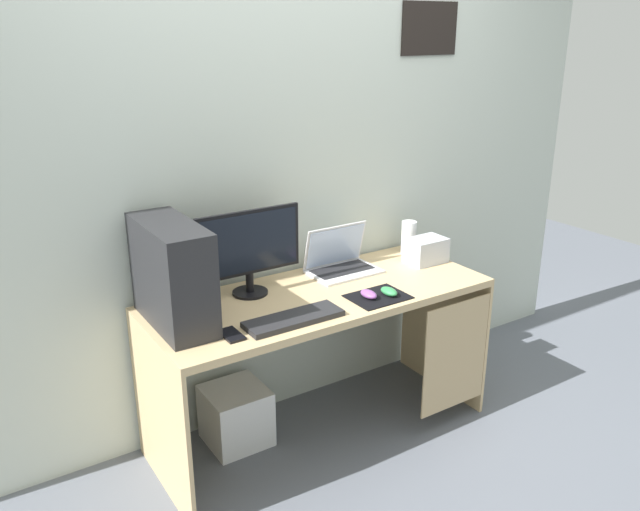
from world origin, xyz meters
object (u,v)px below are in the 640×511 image
(laptop, at_px, (341,262))
(keyboard, at_px, (294,319))
(monitor, at_px, (249,249))
(mouse_left, at_px, (369,294))
(projector, at_px, (426,250))
(speaker, at_px, (409,237))
(mouse_right, at_px, (389,291))
(subwoofer, at_px, (236,415))
(pc_tower, at_px, (172,274))
(cell_phone, at_px, (231,335))

(laptop, bearing_deg, keyboard, -142.99)
(monitor, distance_m, mouse_left, 0.57)
(monitor, xyz_separation_m, projector, (0.95, -0.11, -0.15))
(speaker, relative_size, mouse_right, 1.81)
(speaker, distance_m, subwoofer, 1.28)
(mouse_right, bearing_deg, pc_tower, 164.06)
(speaker, xyz_separation_m, subwoofer, (-1.07, -0.05, -0.69))
(pc_tower, relative_size, keyboard, 1.15)
(laptop, bearing_deg, mouse_left, -104.70)
(laptop, relative_size, subwoofer, 1.22)
(speaker, xyz_separation_m, mouse_right, (-0.46, -0.41, -0.07))
(pc_tower, xyz_separation_m, subwoofer, (0.29, 0.09, -0.81))
(pc_tower, relative_size, monitor, 0.98)
(speaker, bearing_deg, mouse_left, -145.41)
(mouse_right, xyz_separation_m, cell_phone, (-0.77, 0.03, -0.02))
(mouse_right, relative_size, subwoofer, 0.34)
(speaker, bearing_deg, mouse_right, -138.40)
(speaker, height_order, cell_phone, speaker)
(laptop, relative_size, mouse_right, 3.54)
(cell_phone, distance_m, subwoofer, 0.70)
(speaker, xyz_separation_m, cell_phone, (-1.22, -0.38, -0.08))
(cell_phone, relative_size, subwoofer, 0.47)
(speaker, bearing_deg, keyboard, -157.19)
(subwoofer, bearing_deg, cell_phone, -114.66)
(laptop, distance_m, subwoofer, 0.89)
(monitor, relative_size, mouse_right, 5.17)
(pc_tower, distance_m, keyboard, 0.52)
(pc_tower, height_order, cell_phone, pc_tower)
(keyboard, relative_size, subwoofer, 1.50)
(cell_phone, bearing_deg, mouse_right, -1.88)
(keyboard, xyz_separation_m, cell_phone, (-0.27, 0.02, -0.01))
(mouse_right, height_order, cell_phone, mouse_right)
(pc_tower, relative_size, mouse_left, 5.04)
(monitor, relative_size, projector, 2.48)
(laptop, height_order, mouse_left, laptop)
(mouse_left, relative_size, mouse_right, 1.00)
(monitor, bearing_deg, speaker, 2.87)
(pc_tower, bearing_deg, mouse_left, -16.08)
(laptop, distance_m, keyboard, 0.62)
(monitor, bearing_deg, subwoofer, -177.39)
(keyboard, bearing_deg, subwoofer, 109.47)
(monitor, relative_size, speaker, 2.85)
(keyboard, relative_size, mouse_left, 4.38)
(speaker, relative_size, mouse_left, 1.81)
(laptop, height_order, speaker, laptop)
(mouse_right, bearing_deg, speaker, 41.60)
(projector, distance_m, mouse_left, 0.58)
(monitor, bearing_deg, pc_tower, -165.98)
(projector, height_order, keyboard, projector)
(speaker, bearing_deg, cell_phone, -162.75)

